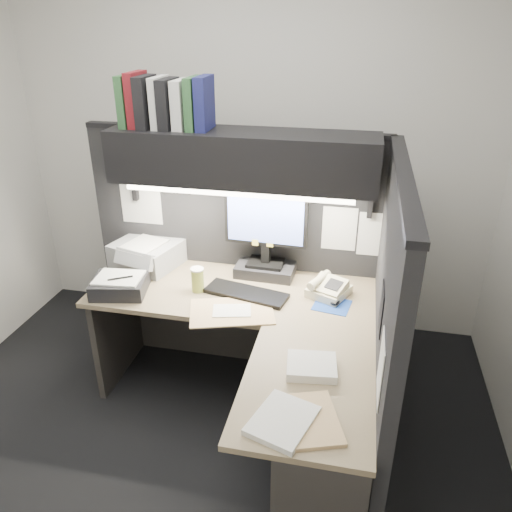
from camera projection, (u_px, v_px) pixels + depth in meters
name	position (u px, v px, depth m)	size (l,w,h in m)	color
floor	(194.00, 446.00, 2.87)	(3.50, 3.50, 0.00)	black
wall_back	(250.00, 151.00, 3.60)	(3.50, 0.04, 2.70)	silver
partition_back	(236.00, 253.00, 3.33)	(1.90, 0.06, 1.60)	black
partition_right	(383.00, 333.00, 2.49)	(0.06, 1.50, 1.60)	black
desk	(267.00, 397.00, 2.59)	(1.70, 1.53, 0.73)	#8F795B
overhead_shelf	(242.00, 158.00, 2.85)	(1.55, 0.34, 0.30)	black
task_light_tube	(237.00, 194.00, 2.80)	(0.04, 0.04, 1.32)	white
monitor	(266.00, 244.00, 3.11)	(0.51, 0.24, 0.55)	black
keyboard	(246.00, 293.00, 2.97)	(0.50, 0.17, 0.02)	black
mousepad	(332.00, 305.00, 2.87)	(0.20, 0.18, 0.00)	#1B3F98
mouse	(334.00, 301.00, 2.87)	(0.06, 0.10, 0.04)	black
telephone	(329.00, 289.00, 2.96)	(0.21, 0.22, 0.09)	beige
coffee_cup	(198.00, 280.00, 2.99)	(0.07, 0.07, 0.14)	#CCCD52
printer	(147.00, 254.00, 3.31)	(0.40, 0.34, 0.16)	#9C9FA2
notebook_stack	(120.00, 285.00, 2.98)	(0.31, 0.26, 0.09)	black
open_folder	(232.00, 312.00, 2.80)	(0.47, 0.30, 0.01)	tan
paper_stack_a	(312.00, 367.00, 2.33)	(0.23, 0.19, 0.04)	white
paper_stack_b	(283.00, 421.00, 2.03)	(0.22, 0.28, 0.03)	white
manila_stack	(308.00, 420.00, 2.04)	(0.24, 0.31, 0.02)	tan
binder_row	(166.00, 102.00, 2.81)	(0.52, 0.25, 0.30)	#2B572F
pinned_papers	(286.00, 246.00, 2.82)	(1.76, 1.31, 0.51)	white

